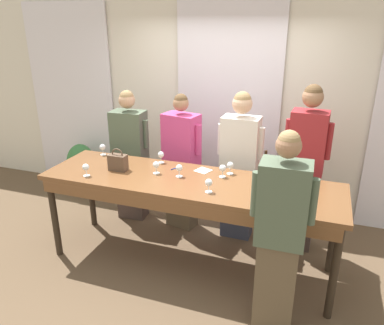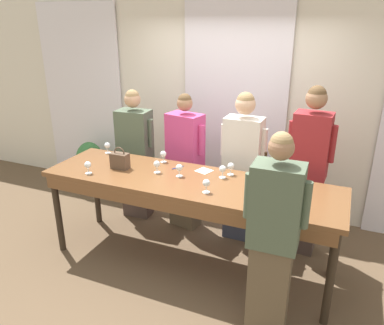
{
  "view_description": "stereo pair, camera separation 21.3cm",
  "coord_description": "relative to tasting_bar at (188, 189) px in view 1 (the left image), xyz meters",
  "views": [
    {
      "loc": [
        1.16,
        -3.19,
        2.46
      ],
      "look_at": [
        0.0,
        0.08,
        1.12
      ],
      "focal_mm": 35.0,
      "sensor_mm": 36.0,
      "label": 1
    },
    {
      "loc": [
        1.35,
        -3.11,
        2.46
      ],
      "look_at": [
        0.0,
        0.08,
        1.12
      ],
      "focal_mm": 35.0,
      "sensor_mm": 36.0,
      "label": 2
    }
  ],
  "objects": [
    {
      "name": "wine_glass_center_right",
      "position": [
        -1.19,
        0.37,
        0.18
      ],
      "size": [
        0.07,
        0.07,
        0.13
      ],
      "color": "white",
      "rests_on": "tasting_bar"
    },
    {
      "name": "wine_glass_front_right",
      "position": [
        0.29,
        0.2,
        0.18
      ],
      "size": [
        0.07,
        0.07,
        0.13
      ],
      "color": "white",
      "rests_on": "tasting_bar"
    },
    {
      "name": "potted_plant",
      "position": [
        -2.09,
        1.13,
        -0.46
      ],
      "size": [
        0.41,
        0.41,
        0.76
      ],
      "color": "#935B3D",
      "rests_on": "ground_plane"
    },
    {
      "name": "curtain_panel_center",
      "position": [
        0.0,
        1.49,
        0.46
      ],
      "size": [
        1.36,
        0.03,
        2.69
      ],
      "color": "white",
      "rests_on": "ground_plane"
    },
    {
      "name": "wine_glass_near_host",
      "position": [
        -0.45,
        0.36,
        0.18
      ],
      "size": [
        0.07,
        0.07,
        0.13
      ],
      "color": "white",
      "rests_on": "tasting_bar"
    },
    {
      "name": "wine_glass_front_left",
      "position": [
        -0.94,
        0.11,
        0.18
      ],
      "size": [
        0.07,
        0.07,
        0.13
      ],
      "color": "white",
      "rests_on": "tasting_bar"
    },
    {
      "name": "wine_glass_front_mid",
      "position": [
        0.35,
        0.3,
        0.18
      ],
      "size": [
        0.07,
        0.07,
        0.13
      ],
      "color": "white",
      "rests_on": "tasting_bar"
    },
    {
      "name": "guest_striped_shirt",
      "position": [
        1.06,
        0.75,
        0.08
      ],
      "size": [
        0.48,
        0.28,
        1.86
      ],
      "color": "#473833",
      "rests_on": "ground_plane"
    },
    {
      "name": "wine_glass_back_mid",
      "position": [
        -0.37,
        0.06,
        0.18
      ],
      "size": [
        0.07,
        0.07,
        0.13
      ],
      "color": "white",
      "rests_on": "tasting_bar"
    },
    {
      "name": "wine_glass_center_left",
      "position": [
        -1.01,
        -0.23,
        0.18
      ],
      "size": [
        0.07,
        0.07,
        0.13
      ],
      "color": "white",
      "rests_on": "tasting_bar"
    },
    {
      "name": "host_pouring",
      "position": [
        0.97,
        -0.58,
        0.0
      ],
      "size": [
        0.49,
        0.27,
        1.74
      ],
      "color": "brown",
      "rests_on": "ground_plane"
    },
    {
      "name": "guest_pink_top",
      "position": [
        -0.36,
        0.75,
        -0.04
      ],
      "size": [
        0.53,
        0.33,
        1.67
      ],
      "color": "brown",
      "rests_on": "ground_plane"
    },
    {
      "name": "wine_glass_center_mid",
      "position": [
        -0.12,
        0.06,
        0.18
      ],
      "size": [
        0.07,
        0.07,
        0.13
      ],
      "color": "white",
      "rests_on": "tasting_bar"
    },
    {
      "name": "guest_olive_jacket",
      "position": [
        -1.05,
        0.75,
        -0.04
      ],
      "size": [
        0.52,
        0.29,
        1.67
      ],
      "color": "#473833",
      "rests_on": "ground_plane"
    },
    {
      "name": "wine_bottle",
      "position": [
        0.7,
        0.24,
        0.2
      ],
      "size": [
        0.07,
        0.07,
        0.32
      ],
      "color": "black",
      "rests_on": "tasting_bar"
    },
    {
      "name": "handbag",
      "position": [
        -0.79,
        0.02,
        0.18
      ],
      "size": [
        0.19,
        0.11,
        0.24
      ],
      "color": "brown",
      "rests_on": "tasting_bar"
    },
    {
      "name": "pen",
      "position": [
        -0.23,
        0.26,
        0.09
      ],
      "size": [
        0.08,
        0.13,
        0.01
      ],
      "color": "#193399",
      "rests_on": "tasting_bar"
    },
    {
      "name": "curtain_panel_left",
      "position": [
        -2.39,
        1.49,
        0.46
      ],
      "size": [
        1.36,
        0.03,
        2.69
      ],
      "color": "white",
      "rests_on": "ground_plane"
    },
    {
      "name": "wine_glass_back_left",
      "position": [
        0.66,
        0.03,
        0.18
      ],
      "size": [
        0.07,
        0.07,
        0.13
      ],
      "color": "white",
      "rests_on": "tasting_bar"
    },
    {
      "name": "wine_glass_back_right",
      "position": [
        0.27,
        -0.18,
        0.18
      ],
      "size": [
        0.07,
        0.07,
        0.13
      ],
      "color": "white",
      "rests_on": "tasting_bar"
    },
    {
      "name": "napkin",
      "position": [
        0.06,
        0.29,
        0.09
      ],
      "size": [
        0.18,
        0.18,
        0.0
      ],
      "color": "white",
      "rests_on": "tasting_bar"
    },
    {
      "name": "tasting_bar",
      "position": [
        0.0,
        0.0,
        0.0
      ],
      "size": [
        2.99,
        0.84,
        0.97
      ],
      "color": "brown",
      "rests_on": "ground_plane"
    },
    {
      "name": "ground_plane",
      "position": [
        0.0,
        0.03,
        -0.88
      ],
      "size": [
        18.0,
        18.0,
        0.0
      ],
      "primitive_type": "plane",
      "color": "brown"
    },
    {
      "name": "wall_back",
      "position": [
        0.0,
        1.56,
        0.52
      ],
      "size": [
        12.0,
        0.06,
        2.8
      ],
      "color": "silver",
      "rests_on": "ground_plane"
    },
    {
      "name": "guest_cream_sweater",
      "position": [
        0.35,
        0.75,
        0.01
      ],
      "size": [
        0.52,
        0.27,
        1.74
      ],
      "color": "#383D51",
      "rests_on": "ground_plane"
    }
  ]
}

